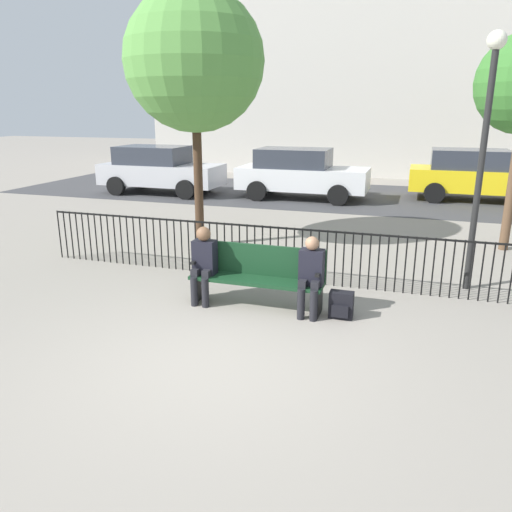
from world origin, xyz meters
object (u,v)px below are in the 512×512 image
object	(u,v)px
seated_person_1	(311,272)
lamp_post	(486,128)
tree_1	(194,61)
seated_person_0	(204,261)
backpack	(341,305)
parked_car_0	(300,173)
park_bench	(258,274)
parked_car_1	(475,174)
parked_car_2	(159,169)

from	to	relation	value
seated_person_1	lamp_post	world-z (taller)	lamp_post
seated_person_1	tree_1	xyz separation A→B (m)	(-3.05, 3.02, 3.11)
seated_person_0	backpack	xyz separation A→B (m)	(2.08, 0.04, -0.48)
tree_1	parked_car_0	xyz separation A→B (m)	(0.72, 6.43, -2.91)
parked_car_0	park_bench	bearing A→B (deg)	-80.83
seated_person_0	backpack	world-z (taller)	seated_person_0
seated_person_1	parked_car_0	bearing A→B (deg)	103.86
tree_1	park_bench	bearing A→B (deg)	-52.39
park_bench	backpack	world-z (taller)	park_bench
seated_person_0	seated_person_1	world-z (taller)	seated_person_0
seated_person_1	parked_car_1	xyz separation A→B (m)	(3.09, 10.80, 0.19)
lamp_post	parked_car_2	distance (m)	11.97
tree_1	parked_car_2	world-z (taller)	tree_1
seated_person_1	park_bench	bearing A→B (deg)	170.84
seated_person_1	parked_car_0	xyz separation A→B (m)	(-2.33, 9.46, 0.19)
lamp_post	parked_car_1	distance (m)	9.11
park_bench	tree_1	distance (m)	4.89
tree_1	lamp_post	size ratio (longest dim) A/B	1.30
park_bench	backpack	xyz separation A→B (m)	(1.27, -0.09, -0.31)
parked_car_0	parked_car_1	size ratio (longest dim) A/B	1.00
parked_car_0	backpack	bearing A→B (deg)	-73.57
seated_person_0	lamp_post	size ratio (longest dim) A/B	0.30
seated_person_0	parked_car_0	world-z (taller)	parked_car_0
tree_1	parked_car_1	world-z (taller)	tree_1
backpack	tree_1	world-z (taller)	tree_1
tree_1	parked_car_0	bearing A→B (deg)	83.60
seated_person_0	parked_car_0	bearing A→B (deg)	94.19
tree_1	parked_car_0	size ratio (longest dim) A/B	1.23
seated_person_1	parked_car_1	distance (m)	11.23
seated_person_0	parked_car_2	bearing A→B (deg)	121.87
park_bench	parked_car_0	size ratio (longest dim) A/B	0.48
seated_person_1	parked_car_1	world-z (taller)	parked_car_1
lamp_post	parked_car_1	world-z (taller)	lamp_post
parked_car_2	backpack	bearing A→B (deg)	-49.40
seated_person_1	parked_car_2	bearing A→B (deg)	128.79
lamp_post	parked_car_0	xyz separation A→B (m)	(-4.57, 7.56, -1.74)
seated_person_1	parked_car_1	bearing A→B (deg)	74.05
park_bench	seated_person_1	distance (m)	0.85
backpack	tree_1	distance (m)	5.81
seated_person_0	seated_person_1	size ratio (longest dim) A/B	1.02
tree_1	parked_car_2	bearing A→B (deg)	124.97
parked_car_1	backpack	bearing A→B (deg)	-103.82
seated_person_1	parked_car_1	size ratio (longest dim) A/B	0.28
seated_person_0	parked_car_2	distance (m)	10.61
park_bench	tree_1	xyz separation A→B (m)	(-2.23, 2.89, 3.25)
seated_person_0	parked_car_1	size ratio (longest dim) A/B	0.28
backpack	lamp_post	xyz separation A→B (m)	(1.79, 1.85, 2.40)
seated_person_0	backpack	distance (m)	2.14
seated_person_1	lamp_post	size ratio (longest dim) A/B	0.29
parked_car_0	seated_person_0	bearing A→B (deg)	-85.81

